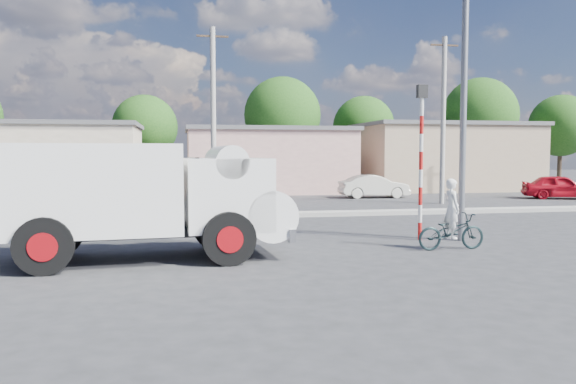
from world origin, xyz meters
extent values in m
plane|color=#2C2C2F|center=(0.00, 0.00, 0.00)|extent=(120.00, 120.00, 0.00)
cube|color=#99968E|center=(0.00, 8.00, 0.08)|extent=(40.00, 0.80, 0.16)
cylinder|color=black|center=(-6.18, -1.34, 0.59)|extent=(1.21, 0.43, 1.19)
cylinder|color=#AB0C13|center=(-6.18, -1.34, 0.59)|extent=(0.61, 0.43, 0.58)
cylinder|color=black|center=(-6.34, 0.92, 0.59)|extent=(1.21, 0.43, 1.19)
cylinder|color=#AB0C13|center=(-6.34, 0.92, 0.59)|extent=(0.61, 0.43, 0.58)
cylinder|color=black|center=(-2.41, -1.06, 0.59)|extent=(1.21, 0.43, 1.19)
cylinder|color=#AB0C13|center=(-2.41, -1.06, 0.59)|extent=(0.61, 0.43, 0.58)
cylinder|color=black|center=(-2.58, 1.20, 0.59)|extent=(1.21, 0.43, 1.19)
cylinder|color=#AB0C13|center=(-2.58, 1.20, 0.59)|extent=(0.61, 0.43, 0.58)
cube|color=black|center=(-4.43, -0.07, 0.68)|extent=(5.05, 1.76, 0.19)
cube|color=white|center=(-5.40, -0.15, 1.67)|extent=(4.04, 2.65, 1.99)
cube|color=white|center=(-2.39, 0.08, 1.51)|extent=(2.10, 2.35, 1.67)
cylinder|color=white|center=(-1.48, 0.14, 1.02)|extent=(1.34, 2.29, 1.19)
cylinder|color=white|center=(-2.39, 0.08, 2.26)|extent=(0.92, 2.26, 0.75)
cube|color=silver|center=(-1.05, 0.18, 0.59)|extent=(0.32, 2.32, 0.30)
cube|color=black|center=(-3.14, 0.02, 1.99)|extent=(0.22, 1.83, 0.75)
imported|color=black|center=(3.32, -0.15, 0.47)|extent=(1.81, 0.67, 0.94)
imported|color=white|center=(3.32, -0.15, 0.76)|extent=(0.38, 0.56, 1.52)
imported|color=beige|center=(6.99, 16.09, 0.63)|extent=(3.83, 1.38, 1.26)
imported|color=#B20C1A|center=(16.59, 13.52, 0.65)|extent=(4.11, 2.80, 1.30)
cylinder|color=red|center=(3.20, 1.50, 0.25)|extent=(0.11, 0.11, 0.50)
cylinder|color=white|center=(3.20, 1.50, 0.75)|extent=(0.11, 0.11, 0.50)
cylinder|color=red|center=(3.20, 1.50, 1.25)|extent=(0.11, 0.11, 0.50)
cylinder|color=white|center=(3.20, 1.50, 1.75)|extent=(0.11, 0.11, 0.50)
cylinder|color=red|center=(3.20, 1.50, 2.25)|extent=(0.11, 0.11, 0.50)
cylinder|color=white|center=(3.20, 1.50, 2.75)|extent=(0.11, 0.11, 0.50)
cylinder|color=red|center=(3.20, 1.50, 3.25)|extent=(0.11, 0.11, 0.50)
cylinder|color=white|center=(3.20, 1.50, 3.75)|extent=(0.11, 0.11, 0.50)
cube|color=black|center=(3.20, 1.50, 4.18)|extent=(0.28, 0.18, 0.36)
cylinder|color=slate|center=(4.30, 1.20, 4.50)|extent=(0.18, 0.18, 9.00)
cube|color=#C6B396|center=(-12.00, 22.00, 2.00)|extent=(12.00, 7.00, 4.00)
cube|color=#59595B|center=(-12.00, 22.00, 4.12)|extent=(12.30, 7.30, 0.24)
cube|color=tan|center=(2.00, 22.00, 1.90)|extent=(10.00, 7.00, 3.80)
cube|color=#59595B|center=(2.00, 22.00, 3.92)|extent=(10.30, 7.30, 0.24)
cube|color=tan|center=(14.00, 22.00, 2.10)|extent=(11.00, 7.00, 4.20)
cube|color=#59595B|center=(14.00, 22.00, 4.32)|extent=(11.30, 7.30, 0.24)
cylinder|color=#38281E|center=(-6.00, 29.00, 1.74)|extent=(0.36, 0.36, 3.47)
sphere|color=#34651E|center=(-6.00, 29.00, 4.34)|extent=(4.71, 4.71, 4.71)
cylinder|color=#38281E|center=(4.00, 28.00, 2.10)|extent=(0.36, 0.36, 4.20)
sphere|color=#34651E|center=(4.00, 28.00, 5.25)|extent=(5.70, 5.70, 5.70)
cylinder|color=#38281E|center=(11.00, 30.00, 1.82)|extent=(0.36, 0.36, 3.64)
sphere|color=#34651E|center=(11.00, 30.00, 4.55)|extent=(4.94, 4.94, 4.94)
cylinder|color=#38281E|center=(20.00, 28.00, 2.18)|extent=(0.36, 0.36, 4.37)
sphere|color=#34651E|center=(20.00, 28.00, 5.46)|extent=(5.93, 5.93, 5.93)
cylinder|color=#38281E|center=(28.00, 29.00, 1.90)|extent=(0.36, 0.36, 3.81)
sphere|color=#34651E|center=(28.00, 29.00, 4.76)|extent=(5.17, 5.17, 5.17)
cylinder|color=#99968E|center=(-2.00, 12.00, 4.00)|extent=(0.24, 0.24, 8.00)
cube|color=#38281E|center=(-2.00, 12.00, 7.60)|extent=(1.40, 0.08, 0.08)
cylinder|color=#99968E|center=(9.00, 12.00, 4.00)|extent=(0.24, 0.24, 8.00)
cube|color=#38281E|center=(9.00, 12.00, 7.60)|extent=(1.40, 0.08, 0.08)
camera|label=1|loc=(-3.42, -13.30, 2.47)|focal=35.00mm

